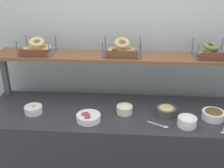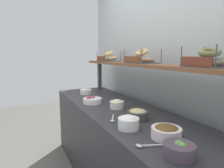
{
  "view_description": "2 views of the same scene",
  "coord_description": "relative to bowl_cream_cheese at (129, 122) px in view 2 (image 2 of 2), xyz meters",
  "views": [
    {
      "loc": [
        0.08,
        -2.12,
        2.04
      ],
      "look_at": [
        -0.08,
        0.05,
        1.09
      ],
      "focal_mm": 44.41,
      "sensor_mm": 36.0,
      "label": 1
    },
    {
      "loc": [
        1.63,
        -0.86,
        1.36
      ],
      "look_at": [
        -0.15,
        0.01,
        1.06
      ],
      "focal_mm": 30.53,
      "sensor_mm": 36.0,
      "label": 2
    }
  ],
  "objects": [
    {
      "name": "bowl_potato_salad",
      "position": [
        -0.5,
        0.17,
        -0.0
      ],
      "size": [
        0.14,
        0.14,
        0.09
      ],
      "color": "#F1E6CE",
      "rests_on": "deli_counter"
    },
    {
      "name": "bowl_veggie_mix",
      "position": [
        0.44,
        0.03,
        -0.01
      ],
      "size": [
        0.16,
        0.16,
        0.08
      ],
      "color": "#4F414F",
      "rests_on": "deli_counter"
    },
    {
      "name": "bowl_chocolate_spread",
      "position": [
        0.24,
        0.13,
        -0.01
      ],
      "size": [
        0.19,
        0.19,
        0.08
      ],
      "color": "white",
      "rests_on": "deli_counter"
    },
    {
      "name": "bowl_beet_salad",
      "position": [
        -0.79,
        0.02,
        -0.02
      ],
      "size": [
        0.2,
        0.2,
        0.07
      ],
      "color": "white",
      "rests_on": "deli_counter"
    },
    {
      "name": "bowl_fruit_salad",
      "position": [
        -1.28,
        0.11,
        -0.01
      ],
      "size": [
        0.15,
        0.15,
        0.07
      ],
      "color": "white",
      "rests_on": "deli_counter"
    },
    {
      "name": "bagel_basket_sesame",
      "position": [
        -0.54,
        0.47,
        0.43
      ],
      "size": [
        0.34,
        0.25,
        0.16
      ],
      "color": "#4C4C51",
      "rests_on": "upper_shelf"
    },
    {
      "name": "bagel_basket_plain",
      "position": [
        -1.32,
        0.46,
        0.43
      ],
      "size": [
        0.29,
        0.26,
        0.15
      ],
      "color": "#4C4C51",
      "rests_on": "upper_shelf"
    },
    {
      "name": "serving_spoon_near_plate",
      "position": [
        0.28,
        -0.05,
        -0.04
      ],
      "size": [
        0.09,
        0.17,
        0.01
      ],
      "color": "#B7B7BC",
      "rests_on": "deli_counter"
    },
    {
      "name": "back_wall",
      "position": [
        -0.54,
        0.74,
        0.3
      ],
      "size": [
        3.57,
        0.06,
        2.4
      ],
      "primitive_type": "cube",
      "color": "#AFBBBD",
      "rests_on": "ground_plane"
    },
    {
      "name": "bowl_cream_cheese",
      "position": [
        0.0,
        0.0,
        0.0
      ],
      "size": [
        0.15,
        0.15,
        0.1
      ],
      "color": "white",
      "rests_on": "deli_counter"
    },
    {
      "name": "bowl_hummus",
      "position": [
        -0.15,
        0.17,
        -0.01
      ],
      "size": [
        0.17,
        0.17,
        0.08
      ],
      "color": "#474A44",
      "rests_on": "deli_counter"
    },
    {
      "name": "serving_spoon_by_edge",
      "position": [
        -0.2,
        -0.02,
        -0.04
      ],
      "size": [
        0.17,
        0.1,
        0.01
      ],
      "color": "#B7B7BC",
      "rests_on": "deli_counter"
    },
    {
      "name": "bagel_basket_poppy",
      "position": [
        0.23,
        0.47,
        0.43
      ],
      "size": [
        0.28,
        0.25,
        0.14
      ],
      "color": "#4C4C51",
      "rests_on": "upper_shelf"
    },
    {
      "name": "shelf_riser_left",
      "position": [
        -1.66,
        0.46,
        0.15
      ],
      "size": [
        0.05,
        0.05,
        0.4
      ],
      "primitive_type": "cube",
      "color": "#4C4C51",
      "rests_on": "deli_counter"
    },
    {
      "name": "upper_shelf",
      "position": [
        -0.54,
        0.46,
        0.37
      ],
      "size": [
        2.33,
        0.32,
        0.03
      ],
      "primitive_type": "cube",
      "color": "brown",
      "rests_on": "shelf_riser_left"
    },
    {
      "name": "deli_counter",
      "position": [
        -0.54,
        0.19,
        -0.47
      ],
      "size": [
        2.37,
        0.7,
        0.85
      ],
      "primitive_type": "cube",
      "color": "#2D2D33",
      "rests_on": "ground_plane"
    }
  ]
}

